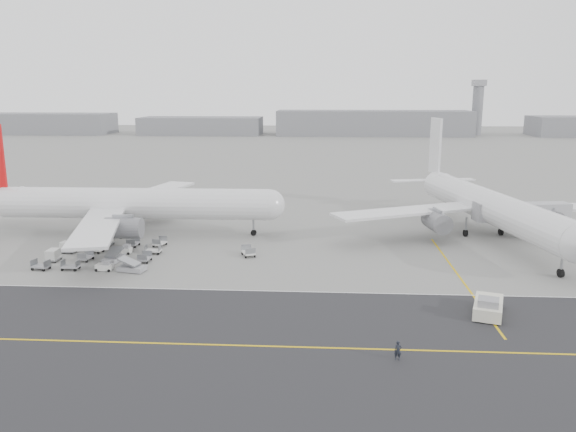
# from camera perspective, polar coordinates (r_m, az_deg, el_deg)

# --- Properties ---
(ground) EXTENTS (700.00, 700.00, 0.00)m
(ground) POSITION_cam_1_polar(r_m,az_deg,el_deg) (74.65, -5.21, -6.95)
(ground) COLOR gray
(ground) RESTS_ON ground
(taxiway) EXTENTS (220.00, 59.00, 0.03)m
(taxiway) POSITION_cam_1_polar(r_m,az_deg,el_deg) (57.53, -2.87, -13.06)
(taxiway) COLOR #2B2B2E
(taxiway) RESTS_ON ground
(horizon_buildings) EXTENTS (520.00, 28.00, 28.00)m
(horizon_buildings) POSITION_cam_1_polar(r_m,az_deg,el_deg) (331.01, 6.83, 8.17)
(horizon_buildings) COLOR gray
(horizon_buildings) RESTS_ON ground
(control_tower) EXTENTS (7.00, 7.00, 31.25)m
(control_tower) POSITION_cam_1_polar(r_m,az_deg,el_deg) (346.28, 18.70, 10.49)
(control_tower) COLOR gray
(control_tower) RESTS_ON ground
(airliner_a) EXTENTS (56.03, 55.41, 19.33)m
(airliner_a) POSITION_cam_1_polar(r_m,az_deg,el_deg) (102.81, -16.00, 1.25)
(airliner_a) COLOR silver
(airliner_a) RESTS_ON ground
(airliner_b) EXTENTS (54.61, 55.71, 19.40)m
(airliner_b) POSITION_cam_1_polar(r_m,az_deg,el_deg) (103.09, 19.50, 1.05)
(airliner_b) COLOR silver
(airliner_b) RESTS_ON ground
(pushback_tug) EXTENTS (4.84, 8.36, 2.37)m
(pushback_tug) POSITION_cam_1_polar(r_m,az_deg,el_deg) (68.37, 19.68, -8.67)
(pushback_tug) COLOR silver
(pushback_tug) RESTS_ON ground
(jet_bridge) EXTENTS (17.33, 5.42, 6.47)m
(jet_bridge) POSITION_cam_1_polar(r_m,az_deg,el_deg) (103.78, 22.80, 0.25)
(jet_bridge) COLOR gray
(jet_bridge) RESTS_ON ground
(gse_cluster) EXTENTS (23.13, 22.47, 1.88)m
(gse_cluster) POSITION_cam_1_polar(r_m,az_deg,el_deg) (90.71, -18.12, -3.99)
(gse_cluster) COLOR #96969B
(gse_cluster) RESTS_ON ground
(stray_dolly) EXTENTS (2.53, 3.05, 1.62)m
(stray_dolly) POSITION_cam_1_polar(r_m,az_deg,el_deg) (87.01, -4.04, -4.08)
(stray_dolly) COLOR silver
(stray_dolly) RESTS_ON ground
(ground_crew_a) EXTENTS (0.71, 0.47, 1.91)m
(ground_crew_a) POSITION_cam_1_polar(r_m,az_deg,el_deg) (55.39, 11.11, -13.28)
(ground_crew_a) COLOR black
(ground_crew_a) RESTS_ON ground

